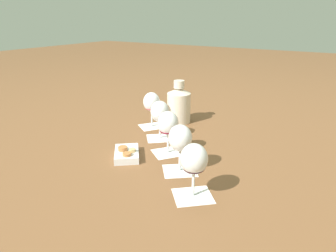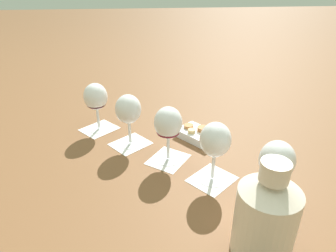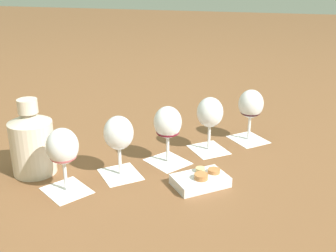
# 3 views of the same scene
# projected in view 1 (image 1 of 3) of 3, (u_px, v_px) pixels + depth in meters

# --- Properties ---
(ground_plane) EXTENTS (8.00, 8.00, 0.00)m
(ground_plane) POSITION_uv_depth(u_px,v_px,m) (168.00, 153.00, 1.16)
(ground_plane) COLOR brown
(tasting_card_0) EXTENTS (0.15, 0.14, 0.00)m
(tasting_card_0) POSITION_uv_depth(u_px,v_px,m) (152.00, 126.00, 1.43)
(tasting_card_0) COLOR white
(tasting_card_0) RESTS_ON ground_plane
(tasting_card_1) EXTENTS (0.15, 0.15, 0.00)m
(tasting_card_1) POSITION_uv_depth(u_px,v_px,m) (160.00, 138.00, 1.29)
(tasting_card_1) COLOR white
(tasting_card_1) RESTS_ON ground_plane
(tasting_card_2) EXTENTS (0.15, 0.14, 0.00)m
(tasting_card_2) POSITION_uv_depth(u_px,v_px,m) (167.00, 152.00, 1.16)
(tasting_card_2) COLOR white
(tasting_card_2) RESTS_ON ground_plane
(tasting_card_3) EXTENTS (0.15, 0.15, 0.00)m
(tasting_card_3) POSITION_uv_depth(u_px,v_px,m) (180.00, 171.00, 1.02)
(tasting_card_3) COLOR white
(tasting_card_3) RESTS_ON ground_plane
(tasting_card_4) EXTENTS (0.15, 0.15, 0.00)m
(tasting_card_4) POSITION_uv_depth(u_px,v_px,m) (193.00, 196.00, 0.88)
(tasting_card_4) COLOR white
(tasting_card_4) RESTS_ON ground_plane
(wine_glass_0) EXTENTS (0.08, 0.08, 0.16)m
(wine_glass_0) POSITION_uv_depth(u_px,v_px,m) (152.00, 104.00, 1.39)
(wine_glass_0) COLOR white
(wine_glass_0) RESTS_ON tasting_card_0
(wine_glass_1) EXTENTS (0.08, 0.08, 0.16)m
(wine_glass_1) POSITION_uv_depth(u_px,v_px,m) (160.00, 113.00, 1.26)
(wine_glass_1) COLOR white
(wine_glass_1) RESTS_ON tasting_card_1
(wine_glass_2) EXTENTS (0.08, 0.08, 0.16)m
(wine_glass_2) POSITION_uv_depth(u_px,v_px,m) (167.00, 125.00, 1.12)
(wine_glass_2) COLOR white
(wine_glass_2) RESTS_ON tasting_card_2
(wine_glass_3) EXTENTS (0.08, 0.08, 0.16)m
(wine_glass_3) POSITION_uv_depth(u_px,v_px,m) (180.00, 140.00, 0.98)
(wine_glass_3) COLOR white
(wine_glass_3) RESTS_ON tasting_card_3
(wine_glass_4) EXTENTS (0.08, 0.08, 0.16)m
(wine_glass_4) POSITION_uv_depth(u_px,v_px,m) (194.00, 162.00, 0.84)
(wine_glass_4) COLOR white
(wine_glass_4) RESTS_ON tasting_card_4
(ceramic_vase) EXTENTS (0.12, 0.12, 0.21)m
(ceramic_vase) POSITION_uv_depth(u_px,v_px,m) (179.00, 104.00, 1.47)
(ceramic_vase) COLOR beige
(ceramic_vase) RESTS_ON ground_plane
(snack_dish) EXTENTS (0.16, 0.15, 0.04)m
(snack_dish) POSITION_uv_depth(u_px,v_px,m) (127.00, 153.00, 1.12)
(snack_dish) COLOR silver
(snack_dish) RESTS_ON ground_plane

